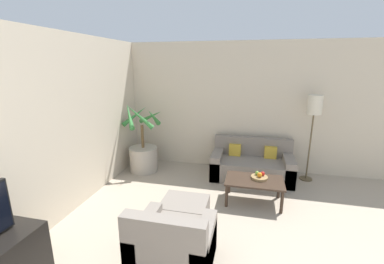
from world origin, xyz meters
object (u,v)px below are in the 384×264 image
(fruit_bowl, at_px, (259,177))
(coffee_table, at_px, (254,183))
(potted_palm, at_px, (143,153))
(ottoman, at_px, (185,214))
(armchair, at_px, (173,246))
(floor_lamp, at_px, (314,111))
(orange_fruit, at_px, (260,175))
(sofa_loveseat, at_px, (252,165))
(apple_red, at_px, (263,174))
(apple_green, at_px, (257,173))

(fruit_bowl, bearing_deg, coffee_table, -141.06)
(potted_palm, xyz_separation_m, ottoman, (1.38, -1.74, -0.20))
(potted_palm, relative_size, coffee_table, 1.59)
(coffee_table, relative_size, armchair, 1.08)
(floor_lamp, relative_size, orange_fruit, 21.09)
(sofa_loveseat, distance_m, apple_red, 0.93)
(potted_palm, xyz_separation_m, sofa_loveseat, (2.28, 0.17, -0.14))
(coffee_table, bearing_deg, floor_lamp, 47.92)
(apple_red, xyz_separation_m, apple_green, (-0.09, 0.00, -0.00))
(apple_red, bearing_deg, coffee_table, -140.27)
(apple_green, xyz_separation_m, ottoman, (-0.98, -1.02, -0.28))
(potted_palm, height_order, coffee_table, potted_palm)
(floor_lamp, distance_m, ottoman, 3.09)
(coffee_table, distance_m, orange_fruit, 0.16)
(sofa_loveseat, bearing_deg, potted_palm, -175.70)
(orange_fruit, xyz_separation_m, armchair, (-0.96, -1.71, -0.21))
(orange_fruit, bearing_deg, apple_red, 54.81)
(coffee_table, relative_size, ottoman, 1.48)
(potted_palm, height_order, fruit_bowl, potted_palm)
(orange_fruit, bearing_deg, potted_palm, 161.79)
(potted_palm, height_order, orange_fruit, potted_palm)
(floor_lamp, distance_m, fruit_bowl, 1.73)
(fruit_bowl, bearing_deg, orange_fruit, -87.97)
(potted_palm, distance_m, floor_lamp, 3.51)
(sofa_loveseat, xyz_separation_m, orange_fruit, (0.13, -0.96, 0.22))
(armchair, bearing_deg, orange_fruit, 60.84)
(potted_palm, distance_m, coffee_table, 2.46)
(coffee_table, bearing_deg, ottoman, -136.02)
(potted_palm, bearing_deg, coffee_table, -19.58)
(apple_red, bearing_deg, fruit_bowl, -139.11)
(fruit_bowl, xyz_separation_m, apple_green, (-0.04, 0.05, 0.05))
(potted_palm, bearing_deg, apple_red, -16.30)
(orange_fruit, bearing_deg, apple_green, 118.19)
(sofa_loveseat, distance_m, ottoman, 2.11)
(coffee_table, xyz_separation_m, apple_red, (0.13, 0.11, 0.13))
(armchair, height_order, ottoman, armchair)
(coffee_table, distance_m, apple_red, 0.21)
(sofa_loveseat, height_order, armchair, armchair)
(fruit_bowl, relative_size, orange_fruit, 3.39)
(potted_palm, distance_m, orange_fruit, 2.53)
(orange_fruit, xyz_separation_m, ottoman, (-1.03, -0.95, -0.28))
(potted_palm, bearing_deg, floor_lamp, 5.34)
(apple_green, height_order, ottoman, apple_green)
(fruit_bowl, bearing_deg, potted_palm, 162.38)
(apple_red, xyz_separation_m, ottoman, (-1.08, -1.02, -0.28))
(armchair, bearing_deg, coffee_table, 62.41)
(coffee_table, bearing_deg, apple_green, 70.82)
(sofa_loveseat, distance_m, fruit_bowl, 0.96)
(potted_palm, bearing_deg, apple_green, -16.83)
(floor_lamp, distance_m, armchair, 3.58)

